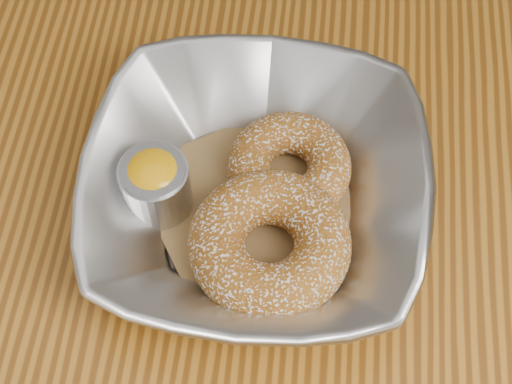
# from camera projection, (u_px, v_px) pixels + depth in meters

# --- Properties ---
(table) EXTENTS (1.20, 0.80, 0.75)m
(table) POSITION_uv_depth(u_px,v_px,m) (154.00, 266.00, 0.67)
(table) COLOR brown
(table) RESTS_ON ground_plane
(serving_bowl) EXTENTS (0.24, 0.24, 0.06)m
(serving_bowl) POSITION_uv_depth(u_px,v_px,m) (256.00, 192.00, 0.56)
(serving_bowl) COLOR #B5B8BD
(serving_bowl) RESTS_ON table
(parchment) EXTENTS (0.20, 0.20, 0.00)m
(parchment) POSITION_uv_depth(u_px,v_px,m) (256.00, 206.00, 0.57)
(parchment) COLOR olive
(parchment) RESTS_ON table
(donut_back) EXTENTS (0.11, 0.11, 0.03)m
(donut_back) POSITION_uv_depth(u_px,v_px,m) (289.00, 166.00, 0.57)
(donut_back) COLOR #8E5016
(donut_back) RESTS_ON parchment
(donut_front) EXTENTS (0.15, 0.15, 0.04)m
(donut_front) POSITION_uv_depth(u_px,v_px,m) (270.00, 243.00, 0.54)
(donut_front) COLOR #8E5016
(donut_front) RESTS_ON parchment
(ramekin) EXTENTS (0.05, 0.05, 0.05)m
(ramekin) POSITION_uv_depth(u_px,v_px,m) (155.00, 184.00, 0.55)
(ramekin) COLOR #B5B8BD
(ramekin) RESTS_ON table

